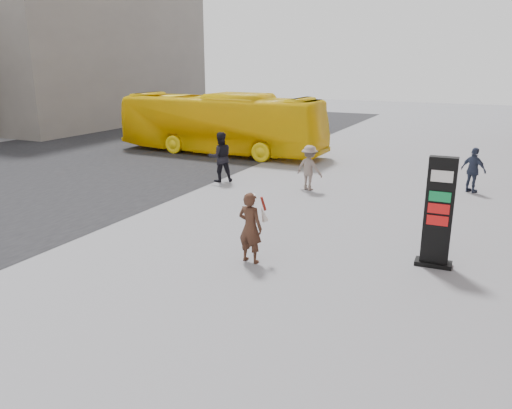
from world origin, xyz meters
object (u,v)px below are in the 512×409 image
at_px(woman, 250,227).
at_px(pedestrian_c, 473,170).
at_px(pedestrian_a, 220,157).
at_px(pedestrian_b, 309,168).
at_px(info_pylon, 439,213).
at_px(bus, 220,124).

relative_size(woman, pedestrian_c, 1.04).
xyz_separation_m(pedestrian_a, pedestrian_b, (3.50, 0.27, -0.15)).
relative_size(info_pylon, bus, 0.23).
bearing_deg(woman, info_pylon, -150.75).
xyz_separation_m(bus, pedestrian_a, (3.05, -5.30, -0.54)).
bearing_deg(bus, woman, -146.34).
height_order(woman, pedestrian_c, woman).
relative_size(woman, pedestrian_a, 0.87).
distance_m(woman, pedestrian_c, 9.99).
relative_size(pedestrian_a, pedestrian_c, 1.19).
distance_m(bus, pedestrian_c, 12.20).
bearing_deg(pedestrian_c, info_pylon, 117.29).
distance_m(bus, pedestrian_b, 8.29).
xyz_separation_m(pedestrian_a, pedestrian_c, (8.79, 2.44, -0.15)).
xyz_separation_m(pedestrian_b, pedestrian_c, (5.29, 2.18, -0.01)).
bearing_deg(pedestrian_a, woman, 83.26).
xyz_separation_m(bus, pedestrian_b, (6.55, -5.03, -0.68)).
height_order(info_pylon, pedestrian_c, info_pylon).
bearing_deg(pedestrian_a, pedestrian_b, 142.77).
relative_size(info_pylon, pedestrian_b, 1.55).
bearing_deg(pedestrian_c, bus, 16.23).
xyz_separation_m(woman, pedestrian_c, (4.16, 9.08, -0.05)).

